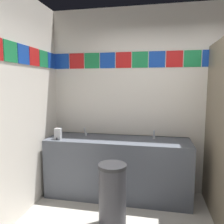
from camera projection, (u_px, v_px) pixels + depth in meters
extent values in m
cube|color=silver|center=(181.00, 101.00, 3.28)|extent=(3.95, 0.08, 2.77)
cube|color=#1947B7|center=(62.00, 61.00, 3.52)|extent=(0.23, 0.01, 0.23)
cube|color=red|center=(77.00, 61.00, 3.47)|extent=(0.23, 0.01, 0.23)
cube|color=#1E8C4C|center=(92.00, 61.00, 3.43)|extent=(0.23, 0.01, 0.23)
cube|color=#1947B7|center=(107.00, 60.00, 3.38)|extent=(0.23, 0.01, 0.23)
cube|color=red|center=(123.00, 60.00, 3.33)|extent=(0.23, 0.01, 0.23)
cube|color=#1E8C4C|center=(140.00, 60.00, 3.28)|extent=(0.23, 0.01, 0.23)
cube|color=#1947B7|center=(157.00, 59.00, 3.23)|extent=(0.23, 0.01, 0.23)
cube|color=red|center=(174.00, 59.00, 3.19)|extent=(0.23, 0.01, 0.23)
cube|color=#1E8C4C|center=(193.00, 59.00, 3.14)|extent=(0.23, 0.01, 0.23)
cube|color=#1947B7|center=(211.00, 58.00, 3.09)|extent=(0.23, 0.01, 0.23)
cube|color=#1E8C4C|center=(11.00, 52.00, 2.46)|extent=(0.01, 0.23, 0.23)
cube|color=#1947B7|center=(24.00, 54.00, 2.71)|extent=(0.01, 0.23, 0.23)
cube|color=red|center=(35.00, 57.00, 2.95)|extent=(0.01, 0.23, 0.23)
cube|color=#1E8C4C|center=(44.00, 59.00, 3.19)|extent=(0.01, 0.23, 0.23)
cube|color=#1947B7|center=(52.00, 61.00, 3.43)|extent=(0.01, 0.23, 0.23)
cube|color=#4C515B|center=(118.00, 167.00, 3.25)|extent=(2.05, 0.60, 0.85)
cube|color=#4C515B|center=(121.00, 137.00, 3.48)|extent=(2.05, 0.03, 0.08)
cylinder|color=#EEEDCB|center=(83.00, 141.00, 3.27)|extent=(0.34, 0.34, 0.10)
cylinder|color=#EEEDCB|center=(154.00, 145.00, 3.07)|extent=(0.34, 0.34, 0.10)
cylinder|color=silver|center=(86.00, 134.00, 3.40)|extent=(0.04, 0.04, 0.05)
cylinder|color=silver|center=(85.00, 130.00, 3.34)|extent=(0.02, 0.06, 0.09)
cylinder|color=silver|center=(154.00, 137.00, 3.20)|extent=(0.04, 0.04, 0.05)
cylinder|color=silver|center=(154.00, 133.00, 3.14)|extent=(0.02, 0.06, 0.09)
cube|color=#B7BABF|center=(58.00, 134.00, 3.17)|extent=(0.09, 0.07, 0.16)
cylinder|color=black|center=(57.00, 139.00, 3.14)|extent=(0.02, 0.02, 0.03)
cube|color=#726651|center=(220.00, 133.00, 2.56)|extent=(0.04, 1.35, 2.16)
cylinder|color=#333338|center=(112.00, 197.00, 2.54)|extent=(0.32, 0.32, 0.70)
cylinder|color=#262628|center=(112.00, 166.00, 2.49)|extent=(0.32, 0.32, 0.04)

